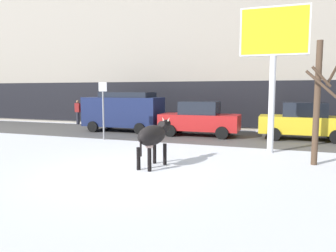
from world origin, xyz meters
name	(u,v)px	position (x,y,z in m)	size (l,w,h in m)	color
ground_plane	(124,175)	(0.00, 0.00, 0.00)	(120.00, 120.00, 0.00)	white
road_strip	(199,136)	(0.00, 8.52, 0.00)	(60.00, 5.60, 0.01)	#514F4C
building_facade	(223,32)	(0.00, 14.80, 6.48)	(44.00, 6.10, 13.00)	#A39989
cow_black	(153,136)	(0.41, 1.20, 0.99)	(0.77, 1.93, 1.54)	black
billboard	(274,40)	(3.80, 4.96, 4.31)	(2.52, 0.27, 5.56)	silver
car_navy_van	(124,110)	(-4.71, 8.85, 1.24)	(4.63, 2.18, 2.32)	#19234C
car_red_sedan	(199,119)	(0.00, 8.58, 0.91)	(4.23, 2.03, 1.84)	red
car_yellow_sedan	(304,121)	(5.18, 9.00, 0.91)	(4.23, 2.03, 1.84)	gold
pedestrian_near_billboard	(102,113)	(-7.72, 11.24, 0.88)	(0.36, 0.24, 1.73)	#282833
pedestrian_by_cars	(78,112)	(-9.70, 11.24, 0.88)	(0.36, 0.24, 1.73)	#282833
bare_tree_right_lot	(318,100)	(5.28, 3.27, 2.11)	(1.04, 1.17, 4.00)	#4C3828
street_sign	(103,106)	(-4.09, 5.58, 1.67)	(0.44, 0.08, 2.82)	gray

